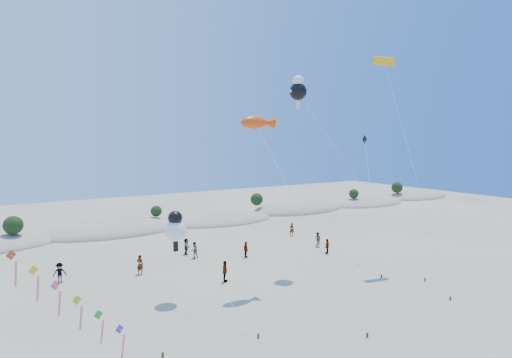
# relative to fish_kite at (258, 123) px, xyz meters

# --- Properties ---
(dune_ridge) EXTENTS (145.30, 11.49, 5.57)m
(dune_ridge) POSITION_rel_fish_kite_xyz_m (-3.98, 28.38, -13.76)
(dune_ridge) COLOR tan
(dune_ridge) RESTS_ON ground
(fish_kite) EXTENTS (3.14, 12.71, 14.46)m
(fish_kite) POSITION_rel_fish_kite_xyz_m (0.00, 0.00, 0.00)
(fish_kite) COLOR #3F2D1E
(fish_kite) RESTS_ON ground
(cartoon_kite_low) EXTENTS (2.72, 9.93, 7.02)m
(cartoon_kite_low) POSITION_rel_fish_kite_xyz_m (-7.22, 0.55, -8.21)
(cartoon_kite_low) COLOR #3F2D1E
(cartoon_kite_low) RESTS_ON ground
(cartoon_kite_high) EXTENTS (7.78, 10.67, 18.60)m
(cartoon_kite_high) POSITION_rel_fish_kite_xyz_m (6.21, 2.55, 3.36)
(cartoon_kite_high) COLOR #3F2D1E
(cartoon_kite_high) RESTS_ON ground
(parafoil_kite) EXTENTS (4.92, 11.02, 20.64)m
(parafoil_kite) POSITION_rel_fish_kite_xyz_m (14.30, -0.81, 6.00)
(parafoil_kite) COLOR #3F2D1E
(parafoil_kite) RESTS_ON ground
(dark_kite) EXTENTS (5.02, 6.87, 12.98)m
(dark_kite) POSITION_rel_fish_kite_xyz_m (13.59, 0.22, -4.95)
(dark_kite) COLOR #3F2D1E
(dark_kite) RESTS_ON ground
(beachgoers) EXTENTS (29.24, 12.27, 1.88)m
(beachgoers) POSITION_rel_fish_kite_xyz_m (-0.11, 8.60, -13.00)
(beachgoers) COLOR slate
(beachgoers) RESTS_ON ground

